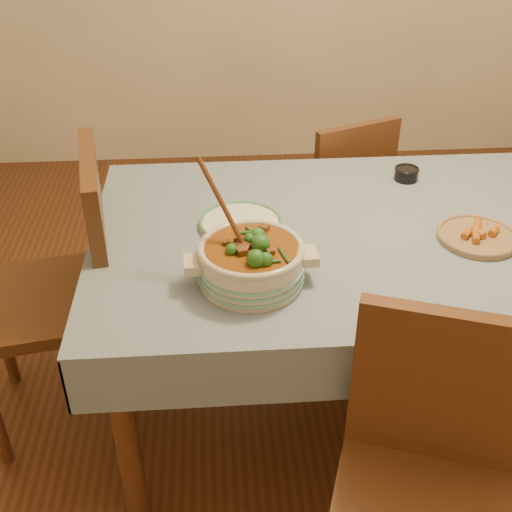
{
  "coord_description": "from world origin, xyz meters",
  "views": [
    {
      "loc": [
        -0.45,
        -1.71,
        1.8
      ],
      "look_at": [
        -0.34,
        -0.28,
        0.86
      ],
      "focal_mm": 45.0,
      "sensor_mm": 36.0,
      "label": 1
    }
  ],
  "objects_px": {
    "white_plate": "(241,223)",
    "stew_casserole": "(251,260)",
    "fried_plate": "(478,235)",
    "chair_left": "(68,281)",
    "condiment_bowl": "(406,173)",
    "chair_near": "(430,475)",
    "dining_table": "(356,254)",
    "chair_far": "(340,194)"
  },
  "relations": [
    {
      "from": "white_plate",
      "to": "stew_casserole",
      "type": "bearing_deg",
      "value": -87.45
    },
    {
      "from": "fried_plate",
      "to": "chair_left",
      "type": "relative_size",
      "value": 0.25
    },
    {
      "from": "condiment_bowl",
      "to": "chair_near",
      "type": "bearing_deg",
      "value": -100.73
    },
    {
      "from": "stew_casserole",
      "to": "white_plate",
      "type": "bearing_deg",
      "value": 92.55
    },
    {
      "from": "white_plate",
      "to": "chair_near",
      "type": "relative_size",
      "value": 0.31
    },
    {
      "from": "chair_near",
      "to": "chair_left",
      "type": "distance_m",
      "value": 1.27
    },
    {
      "from": "condiment_bowl",
      "to": "chair_near",
      "type": "xyz_separation_m",
      "value": [
        -0.21,
        -1.1,
        -0.25
      ]
    },
    {
      "from": "chair_near",
      "to": "fried_plate",
      "type": "bearing_deg",
      "value": 84.17
    },
    {
      "from": "dining_table",
      "to": "stew_casserole",
      "type": "height_order",
      "value": "stew_casserole"
    },
    {
      "from": "white_plate",
      "to": "condiment_bowl",
      "type": "distance_m",
      "value": 0.68
    },
    {
      "from": "white_plate",
      "to": "chair_left",
      "type": "xyz_separation_m",
      "value": [
        -0.57,
        0.0,
        -0.2
      ]
    },
    {
      "from": "condiment_bowl",
      "to": "chair_left",
      "type": "distance_m",
      "value": 1.24
    },
    {
      "from": "chair_far",
      "to": "chair_left",
      "type": "height_order",
      "value": "chair_left"
    },
    {
      "from": "chair_near",
      "to": "chair_left",
      "type": "xyz_separation_m",
      "value": [
        -0.98,
        0.81,
        0.04
      ]
    },
    {
      "from": "stew_casserole",
      "to": "condiment_bowl",
      "type": "distance_m",
      "value": 0.85
    },
    {
      "from": "stew_casserole",
      "to": "chair_left",
      "type": "xyz_separation_m",
      "value": [
        -0.59,
        0.31,
        -0.26
      ]
    },
    {
      "from": "dining_table",
      "to": "chair_near",
      "type": "xyz_separation_m",
      "value": [
        0.04,
        -0.76,
        -0.14
      ]
    },
    {
      "from": "dining_table",
      "to": "fried_plate",
      "type": "height_order",
      "value": "fried_plate"
    },
    {
      "from": "white_plate",
      "to": "chair_left",
      "type": "bearing_deg",
      "value": 179.58
    },
    {
      "from": "dining_table",
      "to": "chair_near",
      "type": "bearing_deg",
      "value": -87.12
    },
    {
      "from": "white_plate",
      "to": "condiment_bowl",
      "type": "relative_size",
      "value": 3.08
    },
    {
      "from": "white_plate",
      "to": "chair_near",
      "type": "xyz_separation_m",
      "value": [
        0.41,
        -0.81,
        -0.24
      ]
    },
    {
      "from": "stew_casserole",
      "to": "white_plate",
      "type": "relative_size",
      "value": 1.28
    },
    {
      "from": "fried_plate",
      "to": "chair_left",
      "type": "bearing_deg",
      "value": 173.97
    },
    {
      "from": "dining_table",
      "to": "fried_plate",
      "type": "xyz_separation_m",
      "value": [
        0.35,
        -0.08,
        0.11
      ]
    },
    {
      "from": "dining_table",
      "to": "fried_plate",
      "type": "distance_m",
      "value": 0.38
    },
    {
      "from": "stew_casserole",
      "to": "chair_far",
      "type": "height_order",
      "value": "stew_casserole"
    },
    {
      "from": "fried_plate",
      "to": "chair_far",
      "type": "distance_m",
      "value": 0.95
    },
    {
      "from": "white_plate",
      "to": "condiment_bowl",
      "type": "height_order",
      "value": "condiment_bowl"
    },
    {
      "from": "dining_table",
      "to": "condiment_bowl",
      "type": "bearing_deg",
      "value": 54.16
    },
    {
      "from": "condiment_bowl",
      "to": "chair_near",
      "type": "distance_m",
      "value": 1.14
    },
    {
      "from": "dining_table",
      "to": "condiment_bowl",
      "type": "distance_m",
      "value": 0.44
    },
    {
      "from": "stew_casserole",
      "to": "chair_far",
      "type": "distance_m",
      "value": 1.19
    },
    {
      "from": "condiment_bowl",
      "to": "fried_plate",
      "type": "relative_size",
      "value": 0.37
    },
    {
      "from": "chair_far",
      "to": "white_plate",
      "type": "bearing_deg",
      "value": 34.7
    },
    {
      "from": "condiment_bowl",
      "to": "fried_plate",
      "type": "bearing_deg",
      "value": -75.51
    },
    {
      "from": "dining_table",
      "to": "stew_casserole",
      "type": "bearing_deg",
      "value": -144.54
    },
    {
      "from": "chair_left",
      "to": "stew_casserole",
      "type": "bearing_deg",
      "value": 52.48
    },
    {
      "from": "condiment_bowl",
      "to": "chair_left",
      "type": "relative_size",
      "value": 0.09
    },
    {
      "from": "chair_far",
      "to": "fried_plate",
      "type": "bearing_deg",
      "value": 83.96
    },
    {
      "from": "dining_table",
      "to": "stew_casserole",
      "type": "xyz_separation_m",
      "value": [
        -0.36,
        -0.25,
        0.17
      ]
    },
    {
      "from": "stew_casserole",
      "to": "condiment_bowl",
      "type": "bearing_deg",
      "value": 44.62
    }
  ]
}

